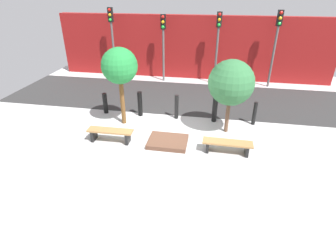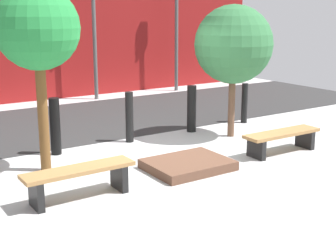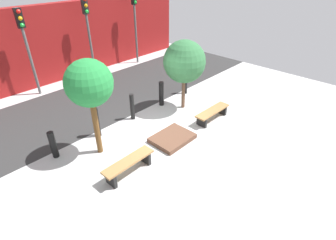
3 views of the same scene
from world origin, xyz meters
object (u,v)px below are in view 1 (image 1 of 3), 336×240
bollard_center (177,107)px  traffic_light_west (112,31)px  bollard_left (140,104)px  bollard_far_right (255,113)px  bollard_right (215,110)px  tree_behind_right_bench (231,83)px  traffic_light_mid_east (218,36)px  traffic_light_east (277,36)px  bollard_far_left (105,103)px  traffic_light_mid_west (163,36)px  bench_left (110,133)px  planter_bed (168,142)px  tree_behind_left_bench (120,67)px  bench_right (227,145)px

bollard_center → traffic_light_west: traffic_light_west is taller
bollard_left → bollard_far_right: (4.79, 0.00, -0.06)m
traffic_light_west → bollard_center: bearing=-47.4°
bollard_right → traffic_light_west: (-6.12, 4.91, 2.26)m
tree_behind_right_bench → bollard_right: bearing=120.8°
traffic_light_mid_east → traffic_light_east: size_ratio=0.97×
bollard_far_left → traffic_light_west: size_ratio=0.23×
tree_behind_right_bench → traffic_light_mid_west: 6.78m
tree_behind_right_bench → traffic_light_mid_east: 5.79m
traffic_light_west → traffic_light_east: bearing=-0.0°
bench_left → bollard_left: 2.36m
bollard_far_left → bollard_right: bearing=0.0°
traffic_light_east → bollard_center: bearing=-132.6°
bollard_far_left → traffic_light_east: traffic_light_east is taller
bollard_left → bollard_right: size_ratio=1.04×
bollard_left → traffic_light_mid_east: size_ratio=0.28×
bench_left → traffic_light_east: size_ratio=0.41×
bench_left → planter_bed: (2.08, 0.20, -0.25)m
bollard_center → bollard_far_right: (3.19, 0.00, -0.04)m
traffic_light_east → bollard_far_left: bearing=-147.5°
bollard_far_right → traffic_light_mid_west: traffic_light_mid_west is taller
bollard_left → bollard_far_right: size_ratio=1.12×
tree_behind_left_bench → bench_right: bearing=-19.7°
bollard_far_left → bollard_far_right: size_ratio=0.94×
planter_bed → tree_behind_right_bench: size_ratio=0.49×
bench_right → bollard_right: bearing=102.7°
planter_bed → bollard_center: size_ratio=1.31×
tree_behind_left_bench → traffic_light_mid_east: bearing=57.9°
tree_behind_right_bench → bollard_left: bearing=167.6°
tree_behind_left_bench → traffic_light_west: bearing=113.2°
tree_behind_left_bench → tree_behind_right_bench: tree_behind_left_bench is taller
tree_behind_left_bench → traffic_light_mid_east: traffic_light_mid_east is taller
bollard_far_right → traffic_light_mid_west: size_ratio=0.26×
planter_bed → bollard_center: bearing=90.0°
bollard_far_right → traffic_light_east: traffic_light_east is taller
bollard_left → traffic_light_east: bearing=38.7°
tree_behind_right_bench → traffic_light_east: traffic_light_east is taller
bench_right → bollard_right: bollard_right is taller
planter_bed → bollard_far_right: bearing=33.3°
bench_left → traffic_light_mid_east: traffic_light_mid_east is taller
bollard_far_right → tree_behind_left_bench: bearing=-171.3°
bench_right → bollard_center: 3.11m
traffic_light_west → planter_bed: bearing=-57.2°
bollard_right → bollard_far_right: bearing=0.0°
planter_bed → traffic_light_west: size_ratio=0.34×
tree_behind_left_bench → bench_left: bearing=-90.0°
tree_behind_right_bench → bench_left: bearing=-160.3°
tree_behind_left_bench → bollard_left: (0.48, 0.81, -1.83)m
planter_bed → tree_behind_left_bench: (-2.08, 1.29, 2.30)m
traffic_light_east → tree_behind_right_bench: bearing=-113.2°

